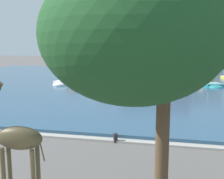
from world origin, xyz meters
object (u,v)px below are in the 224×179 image
object	(u,v)px
giraffe_statue	(15,140)
sailboat_teal	(208,83)
mooring_bollard	(116,138)
shade_tree	(163,26)
sailboat_white	(71,81)
sailboat_orange	(194,69)

from	to	relation	value
giraffe_statue	sailboat_teal	distance (m)	30.97
giraffe_statue	mooring_bollard	size ratio (longest dim) A/B	8.60
sailboat_teal	shade_tree	distance (m)	30.45
sailboat_white	giraffe_statue	bearing A→B (deg)	-72.56
giraffe_statue	sailboat_white	bearing A→B (deg)	107.44
giraffe_statue	shade_tree	bearing A→B (deg)	-2.27
sailboat_white	mooring_bollard	world-z (taller)	sailboat_white
sailboat_teal	mooring_bollard	distance (m)	24.27
sailboat_white	sailboat_orange	distance (m)	30.69
giraffe_statue	sailboat_teal	world-z (taller)	sailboat_teal
giraffe_statue	shade_tree	world-z (taller)	shade_tree
sailboat_orange	mooring_bollard	xyz separation A→B (m)	(-7.75, -45.51, -0.29)
giraffe_statue	sailboat_teal	bearing A→B (deg)	71.86
sailboat_teal	shade_tree	xyz separation A→B (m)	(-5.13, -29.57, 5.14)
sailboat_teal	mooring_bollard	world-z (taller)	sailboat_teal
giraffe_statue	mooring_bollard	world-z (taller)	giraffe_statue
sailboat_teal	sailboat_orange	world-z (taller)	sailboat_teal
sailboat_orange	shade_tree	world-z (taller)	shade_tree
sailboat_white	sailboat_teal	distance (m)	18.31
shade_tree	sailboat_orange	bearing A→B (deg)	84.31
giraffe_statue	mooring_bollard	xyz separation A→B (m)	(1.94, 6.38, -1.94)
sailboat_white	shade_tree	size ratio (longest dim) A/B	1.21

